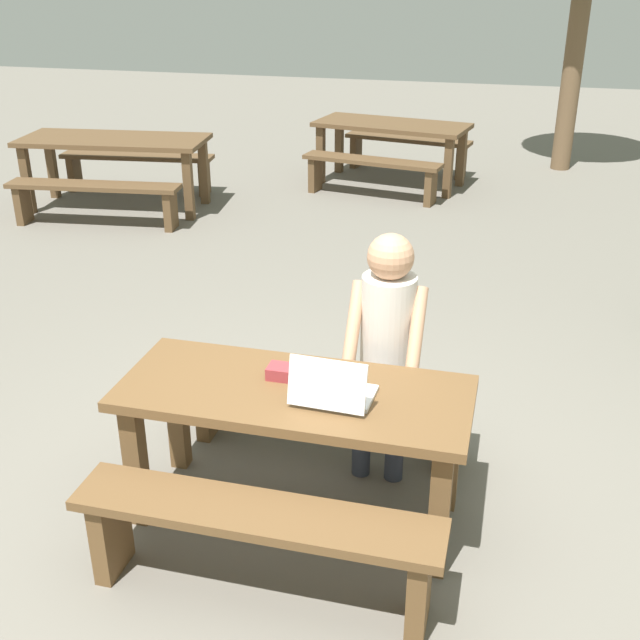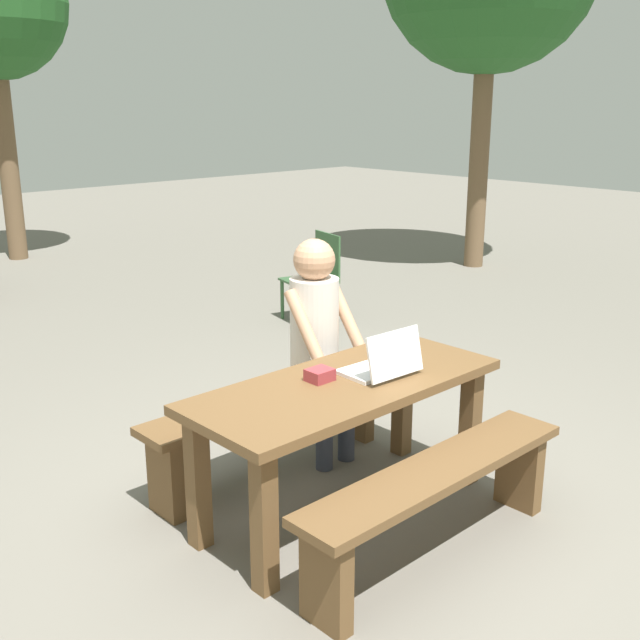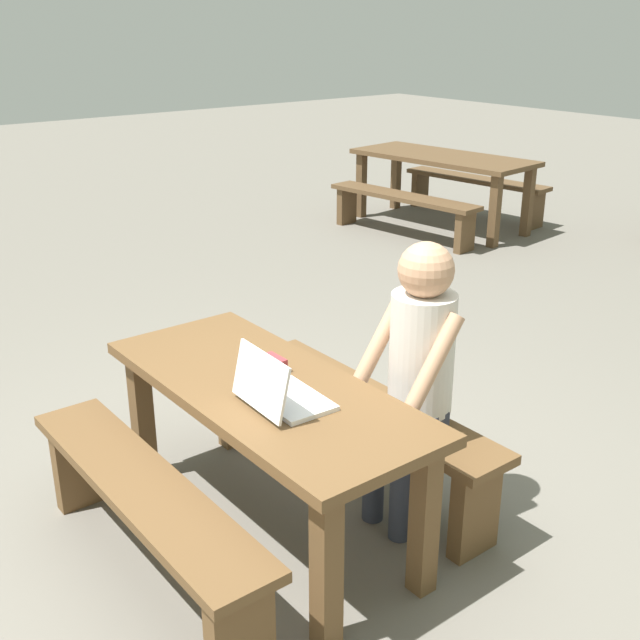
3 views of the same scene
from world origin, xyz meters
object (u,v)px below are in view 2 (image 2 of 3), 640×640
at_px(laptop, 383,364).
at_px(small_pouch, 320,375).
at_px(picnic_table_front, 345,404).
at_px(person_seated, 319,332).
at_px(plastic_chair, 316,275).

relative_size(laptop, small_pouch, 2.96).
relative_size(picnic_table_front, laptop, 4.50).
height_order(laptop, small_pouch, laptop).
height_order(small_pouch, person_seated, person_seated).
relative_size(picnic_table_front, small_pouch, 13.33).
distance_m(laptop, person_seated, 0.64).
bearing_deg(person_seated, plastic_chair, 47.39).
height_order(picnic_table_front, small_pouch, small_pouch).
height_order(picnic_table_front, laptop, laptop).
bearing_deg(laptop, small_pouch, -25.29).
xyz_separation_m(person_seated, plastic_chair, (2.01, 2.18, -0.34)).
height_order(person_seated, plastic_chair, person_seated).
bearing_deg(person_seated, laptop, -102.59).
bearing_deg(picnic_table_front, plastic_chair, 49.42).
relative_size(picnic_table_front, plastic_chair, 1.98).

